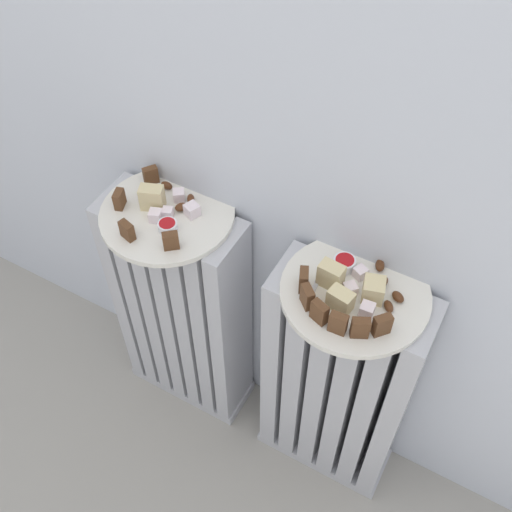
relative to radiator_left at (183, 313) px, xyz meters
The scene contains 36 objects.
ground_plane 0.48m from the radiator_left, 53.87° to the right, with size 6.00×6.00×0.00m, color gray.
radiator_left is the anchor object (origin of this frame).
radiator_right 0.41m from the radiator_left, ahead, with size 0.33×0.13×0.67m.
plate_left 0.35m from the radiator_left, ahead, with size 0.27×0.27×0.01m, color silver.
plate_right 0.54m from the radiator_left, ahead, with size 0.27×0.27×0.01m, color silver.
dark_cake_slice_left_0 0.38m from the radiator_left, 143.34° to the left, with size 0.03×0.02×0.04m, color #56351E.
dark_cake_slice_left_1 0.38m from the radiator_left, 161.15° to the right, with size 0.03×0.02×0.04m, color #56351E.
dark_cake_slice_left_2 0.38m from the radiator_left, 105.63° to the right, with size 0.03×0.02×0.04m, color #56351E.
dark_cake_slice_left_3 0.38m from the radiator_left, 50.11° to the right, with size 0.03×0.02×0.04m, color #56351E.
marble_cake_slice_left_0 0.38m from the radiator_left, behind, with size 0.05×0.03×0.05m, color beige.
turkish_delight_left_0 0.37m from the radiator_left, 20.84° to the left, with size 0.03×0.03×0.03m, color white.
turkish_delight_left_1 0.37m from the radiator_left, 87.34° to the left, with size 0.02×0.02×0.02m, color white.
turkish_delight_left_2 0.37m from the radiator_left, 102.72° to the right, with size 0.02×0.02×0.02m, color white.
turkish_delight_left_3 0.36m from the radiator_left, 44.32° to the right, with size 0.02×0.02×0.02m, color white.
medjool_date_left_0 0.36m from the radiator_left, 42.45° to the left, with size 0.03×0.02×0.01m, color #4C2814.
medjool_date_left_1 0.37m from the radiator_left, 124.15° to the left, with size 0.03×0.02×0.02m, color #4C2814.
medjool_date_left_2 0.37m from the radiator_left, 59.95° to the left, with size 0.03×0.01×0.02m, color #4C2814.
jam_bowl_left 0.37m from the radiator_left, 52.83° to the right, with size 0.04×0.04×0.02m.
dark_cake_slice_right_0 0.50m from the radiator_left, ahead, with size 0.03×0.02×0.04m, color #56351E.
dark_cake_slice_right_1 0.51m from the radiator_left, 11.39° to the right, with size 0.03×0.02×0.04m, color #56351E.
dark_cake_slice_right_2 0.54m from the radiator_left, 13.26° to the right, with size 0.03×0.02×0.04m, color #56351E.
dark_cake_slice_right_3 0.57m from the radiator_left, 12.82° to the right, with size 0.03×0.02×0.04m, color #56351E.
dark_cake_slice_right_4 0.59m from the radiator_left, 10.65° to the right, with size 0.03×0.02×0.04m, color #56351E.
dark_cake_slice_right_5 0.61m from the radiator_left, ahead, with size 0.03×0.02×0.04m, color #56351E.
marble_cake_slice_right_0 0.58m from the radiator_left, ahead, with size 0.04×0.04×0.04m, color beige.
marble_cake_slice_right_1 0.52m from the radiator_left, ahead, with size 0.04×0.03×0.05m, color beige.
marble_cake_slice_right_2 0.55m from the radiator_left, ahead, with size 0.04×0.03×0.04m, color beige.
turkish_delight_right_0 0.54m from the radiator_left, ahead, with size 0.02×0.02×0.02m, color white.
turkish_delight_right_1 0.54m from the radiator_left, ahead, with size 0.02×0.02×0.02m, color white.
turkish_delight_right_2 0.58m from the radiator_left, ahead, with size 0.02×0.02×0.02m, color white.
medjool_date_right_0 0.60m from the radiator_left, ahead, with size 0.03×0.02×0.01m, color #4C2814.
medjool_date_right_1 0.56m from the radiator_left, ahead, with size 0.03×0.02×0.02m, color #4C2814.
medjool_date_right_2 0.57m from the radiator_left, ahead, with size 0.03×0.02×0.02m, color #4C2814.
medjool_date_right_3 0.60m from the radiator_left, ahead, with size 0.03×0.02×0.01m, color #4C2814.
jam_bowl_right 0.52m from the radiator_left, ahead, with size 0.04×0.04×0.02m.
fork 0.49m from the radiator_left, ahead, with size 0.02×0.10×0.00m.
Camera 1 is at (0.37, -0.39, 1.56)m, focal length 43.00 mm.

